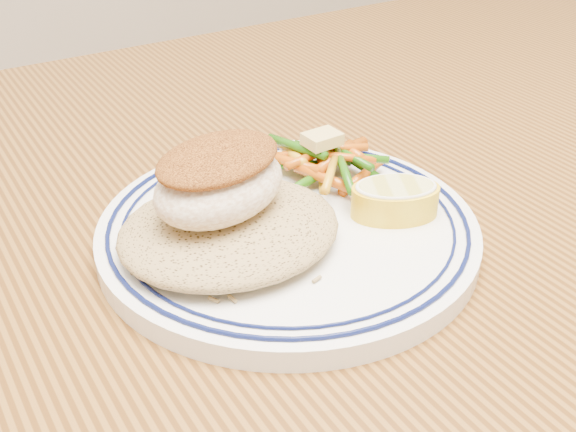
{
  "coord_description": "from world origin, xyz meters",
  "views": [
    {
      "loc": [
        -0.21,
        -0.35,
        1.02
      ],
      "look_at": [
        0.01,
        0.0,
        0.77
      ],
      "focal_mm": 45.0,
      "sensor_mm": 36.0,
      "label": 1
    }
  ],
  "objects_px": {
    "plate": "(288,229)",
    "lemon_wedge": "(395,198)",
    "dining_table": "(281,354)",
    "fish_fillet": "(219,179)",
    "vegetable_pile": "(322,160)",
    "rice_pilaf": "(229,225)"
  },
  "relations": [
    {
      "from": "dining_table",
      "to": "rice_pilaf",
      "type": "distance_m",
      "value": 0.13
    },
    {
      "from": "lemon_wedge",
      "to": "rice_pilaf",
      "type": "bearing_deg",
      "value": 166.37
    },
    {
      "from": "dining_table",
      "to": "rice_pilaf",
      "type": "relative_size",
      "value": 10.39
    },
    {
      "from": "plate",
      "to": "vegetable_pile",
      "type": "xyz_separation_m",
      "value": [
        0.06,
        0.04,
        0.02
      ]
    },
    {
      "from": "vegetable_pile",
      "to": "rice_pilaf",
      "type": "bearing_deg",
      "value": -156.01
    },
    {
      "from": "rice_pilaf",
      "to": "vegetable_pile",
      "type": "xyz_separation_m",
      "value": [
        0.1,
        0.04,
        -0.0
      ]
    },
    {
      "from": "plate",
      "to": "rice_pilaf",
      "type": "height_order",
      "value": "rice_pilaf"
    },
    {
      "from": "plate",
      "to": "vegetable_pile",
      "type": "height_order",
      "value": "vegetable_pile"
    },
    {
      "from": "vegetable_pile",
      "to": "lemon_wedge",
      "type": "height_order",
      "value": "vegetable_pile"
    },
    {
      "from": "dining_table",
      "to": "fish_fillet",
      "type": "distance_m",
      "value": 0.16
    },
    {
      "from": "plate",
      "to": "lemon_wedge",
      "type": "relative_size",
      "value": 3.48
    },
    {
      "from": "vegetable_pile",
      "to": "lemon_wedge",
      "type": "relative_size",
      "value": 1.49
    },
    {
      "from": "plate",
      "to": "vegetable_pile",
      "type": "bearing_deg",
      "value": 37.59
    },
    {
      "from": "vegetable_pile",
      "to": "dining_table",
      "type": "bearing_deg",
      "value": -144.49
    },
    {
      "from": "vegetable_pile",
      "to": "plate",
      "type": "bearing_deg",
      "value": -142.41
    },
    {
      "from": "plate",
      "to": "rice_pilaf",
      "type": "xyz_separation_m",
      "value": [
        -0.05,
        -0.0,
        0.02
      ]
    },
    {
      "from": "dining_table",
      "to": "plate",
      "type": "relative_size",
      "value": 5.85
    },
    {
      "from": "dining_table",
      "to": "rice_pilaf",
      "type": "xyz_separation_m",
      "value": [
        -0.04,
        0.0,
        0.13
      ]
    },
    {
      "from": "rice_pilaf",
      "to": "lemon_wedge",
      "type": "distance_m",
      "value": 0.12
    },
    {
      "from": "fish_fillet",
      "to": "vegetable_pile",
      "type": "relative_size",
      "value": 1.0
    },
    {
      "from": "plate",
      "to": "lemon_wedge",
      "type": "xyz_separation_m",
      "value": [
        0.07,
        -0.03,
        0.02
      ]
    },
    {
      "from": "plate",
      "to": "lemon_wedge",
      "type": "bearing_deg",
      "value": -23.65
    }
  ]
}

